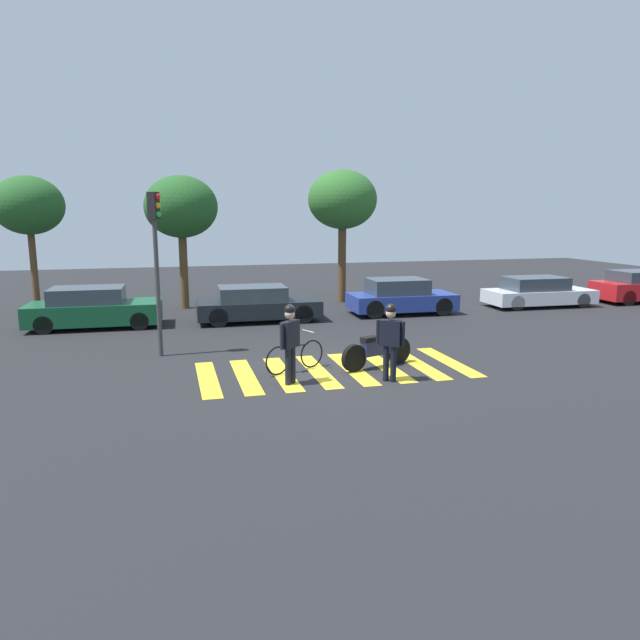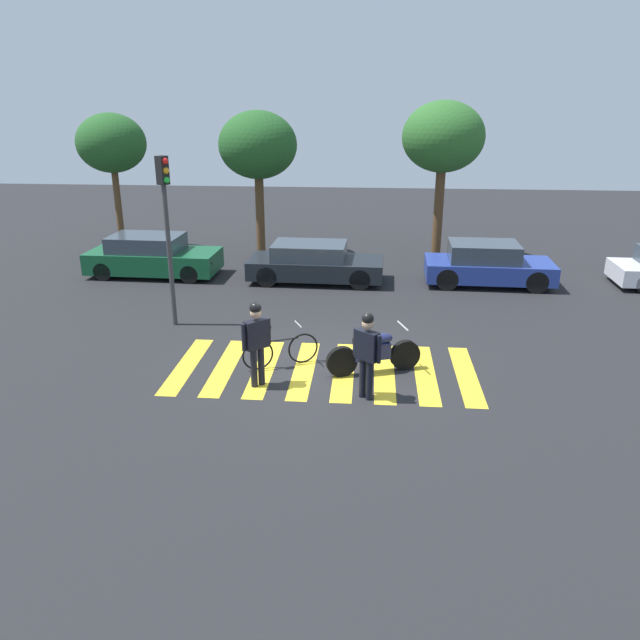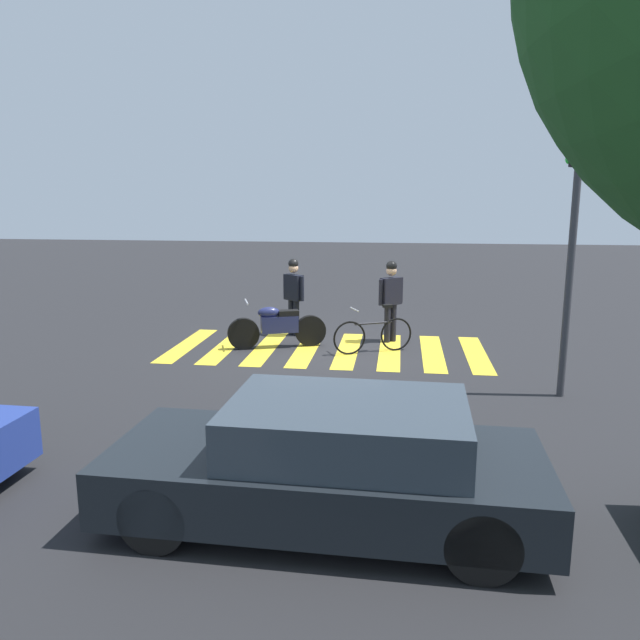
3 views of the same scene
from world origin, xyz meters
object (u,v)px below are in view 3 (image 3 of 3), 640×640
officer_by_motorcycle (391,295)px  traffic_light_pole (573,217)px  police_motorcycle (278,326)px  officer_on_foot (294,291)px  car_black_suv (331,463)px  leaning_bicycle (373,335)px

officer_by_motorcycle → traffic_light_pole: bearing=129.5°
police_motorcycle → officer_by_motorcycle: size_ratio=1.12×
officer_by_motorcycle → traffic_light_pole: size_ratio=0.42×
officer_on_foot → car_black_suv: (-1.83, 8.35, -0.45)m
officer_on_foot → traffic_light_pole: (-5.17, 3.88, 1.89)m
officer_on_foot → officer_by_motorcycle: (-2.29, 0.38, 0.02)m
officer_by_motorcycle → traffic_light_pole: 4.90m
traffic_light_pole → police_motorcycle: bearing=-26.4°
officer_by_motorcycle → car_black_suv: (0.46, 7.97, -0.47)m
leaning_bicycle → traffic_light_pole: (-3.22, 2.47, 2.56)m
leaning_bicycle → officer_on_foot: officer_on_foot is taller
officer_on_foot → traffic_light_pole: 6.73m
leaning_bicycle → officer_by_motorcycle: bearing=-108.0°
leaning_bicycle → car_black_suv: size_ratio=0.37×
officer_by_motorcycle → car_black_suv: bearing=86.7°
police_motorcycle → traffic_light_pole: 6.43m
leaning_bicycle → officer_by_motorcycle: 1.29m
car_black_suv → leaning_bicycle: bearing=-91.0°
traffic_light_pole → officer_on_foot: bearing=-36.9°
car_black_suv → traffic_light_pole: 6.05m
police_motorcycle → officer_by_motorcycle: (-2.43, -0.86, 0.62)m
traffic_light_pole → leaning_bicycle: bearing=-37.5°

